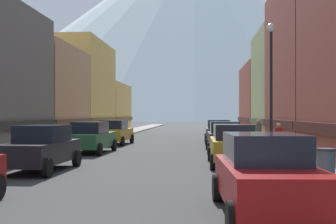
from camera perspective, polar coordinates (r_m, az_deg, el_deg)
name	(u,v)px	position (r m, az deg, el deg)	size (l,w,h in m)	color
sidewalk_left	(106,137)	(40.10, -8.23, -3.35)	(2.50, 100.00, 0.15)	gray
sidewalk_right	(243,138)	(39.36, 9.87, -3.41)	(2.50, 100.00, 0.15)	gray
storefront_left_2	(26,96)	(36.26, -18.39, 2.01)	(8.41, 9.42, 7.60)	tan
storefront_left_3	(76,91)	(46.05, -12.13, 2.80)	(6.42, 11.65, 9.73)	#D8B259
storefront_left_4	(92,108)	(57.84, -10.00, 0.48)	(8.93, 11.58, 6.22)	#D8B259
storefront_right_3	(298,87)	(39.93, 16.91, 3.16)	(7.59, 9.20, 9.56)	#8C9966
storefront_right_4	(273,101)	(50.88, 13.72, 1.48)	(6.87, 12.17, 7.87)	brown
car_left_1	(41,148)	(17.48, -16.50, -4.58)	(2.17, 4.45, 1.78)	black
car_left_2	(91,137)	(24.88, -10.18, -3.32)	(2.23, 4.47, 1.78)	#265933
car_left_3	(115,132)	(31.56, -7.08, -2.68)	(2.24, 4.48, 1.78)	#B28419
car_right_0	(266,175)	(9.62, 12.87, -8.12)	(2.23, 4.48, 1.78)	#9E1111
car_right_1	(233,145)	(18.76, 8.61, -4.30)	(2.09, 4.41, 1.78)	#B28419
car_right_2	(224,137)	(25.28, 7.46, -3.27)	(2.10, 4.42, 1.78)	black
car_right_3	(218,131)	(32.85, 6.70, -2.59)	(2.06, 4.40, 1.78)	black
trash_bin_right	(326,164)	(14.53, 20.24, -6.47)	(0.59, 0.59, 0.98)	#4C5156
pedestrian_1	(259,134)	(28.80, 11.96, -2.82)	(0.36, 0.36, 1.71)	brown
pedestrian_2	(279,141)	(21.79, 14.49, -3.74)	(0.36, 0.36, 1.63)	maroon
streetlamp_right	(271,72)	(18.48, 13.54, 5.22)	(0.36, 0.36, 5.86)	black
mountain_backdrop	(197,26)	(269.68, 3.83, 11.35)	(281.63, 281.63, 113.40)	silver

